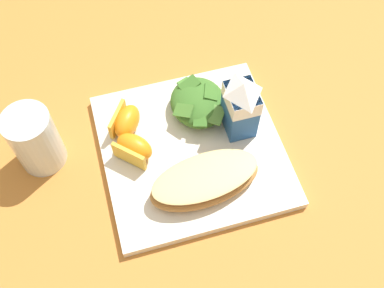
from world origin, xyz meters
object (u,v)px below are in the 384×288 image
object	(u,v)px
cheesy_pizza_bread	(204,180)
milk_carton	(241,104)
drinking_clear_cup	(35,140)
white_plate	(192,150)
green_salad_pile	(198,102)
orange_wedge_middle	(134,148)
orange_wedge_front	(126,121)

from	to	relation	value
cheesy_pizza_bread	milk_carton	distance (m)	0.13
milk_carton	drinking_clear_cup	distance (m)	0.31
white_plate	green_salad_pile	bearing A→B (deg)	156.18
milk_carton	orange_wedge_middle	distance (m)	0.18
orange_wedge_middle	drinking_clear_cup	bearing A→B (deg)	-107.06
green_salad_pile	orange_wedge_front	size ratio (longest dim) A/B	1.55
orange_wedge_middle	drinking_clear_cup	world-z (taller)	drinking_clear_cup
cheesy_pizza_bread	milk_carton	size ratio (longest dim) A/B	1.61
cheesy_pizza_bread	orange_wedge_front	bearing A→B (deg)	-146.02
green_salad_pile	cheesy_pizza_bread	bearing A→B (deg)	-12.57
milk_carton	orange_wedge_middle	xyz separation A→B (m)	(0.01, -0.17, -0.04)
orange_wedge_front	cheesy_pizza_bread	bearing A→B (deg)	33.98
orange_wedge_front	white_plate	bearing A→B (deg)	55.00
milk_carton	orange_wedge_front	distance (m)	0.18
orange_wedge_middle	cheesy_pizza_bread	bearing A→B (deg)	47.11
green_salad_pile	drinking_clear_cup	distance (m)	0.26
white_plate	drinking_clear_cup	world-z (taller)	drinking_clear_cup
white_plate	milk_carton	distance (m)	0.11
white_plate	orange_wedge_front	world-z (taller)	orange_wedge_front
green_salad_pile	drinking_clear_cup	xyz separation A→B (m)	(0.01, -0.26, 0.02)
drinking_clear_cup	milk_carton	bearing A→B (deg)	83.30
white_plate	green_salad_pile	xyz separation A→B (m)	(-0.07, 0.03, 0.03)
orange_wedge_front	drinking_clear_cup	world-z (taller)	drinking_clear_cup
green_salad_pile	milk_carton	bearing A→B (deg)	47.61
cheesy_pizza_bread	orange_wedge_middle	distance (m)	0.12
white_plate	orange_wedge_front	bearing A→B (deg)	-125.00
cheesy_pizza_bread	green_salad_pile	distance (m)	0.14
green_salad_pile	orange_wedge_middle	distance (m)	0.13
green_salad_pile	orange_wedge_front	distance (m)	0.12
orange_wedge_middle	drinking_clear_cup	size ratio (longest dim) A/B	0.62
green_salad_pile	drinking_clear_cup	world-z (taller)	drinking_clear_cup
orange_wedge_front	orange_wedge_middle	bearing A→B (deg)	1.58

